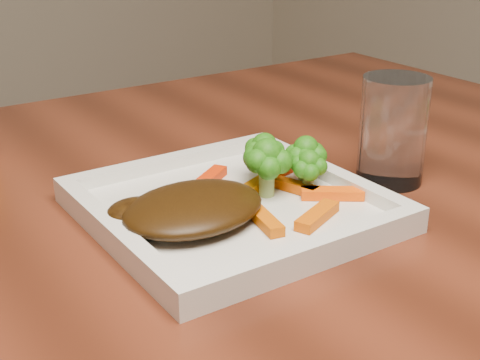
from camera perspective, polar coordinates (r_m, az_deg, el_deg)
plate at (r=0.67m, az=-0.71°, el=-2.63°), size 0.27×0.27×0.01m
steak at (r=0.63m, az=-4.00°, el=-2.38°), size 0.15×0.13×0.03m
broccoli_0 at (r=0.71m, az=2.09°, el=2.49°), size 0.05×0.05×0.07m
broccoli_1 at (r=0.71m, az=5.62°, el=2.10°), size 0.06×0.06×0.06m
broccoli_2 at (r=0.69m, az=5.89°, el=1.26°), size 0.04×0.04×0.06m
broccoli_3 at (r=0.68m, az=2.31°, el=1.09°), size 0.06×0.06×0.06m
carrot_0 at (r=0.64m, az=6.61°, el=-3.06°), size 0.06×0.04×0.01m
carrot_1 at (r=0.69m, az=7.88°, el=-1.14°), size 0.06×0.05×0.01m
carrot_2 at (r=0.63m, az=2.16°, el=-3.48°), size 0.03×0.06×0.01m
carrot_3 at (r=0.75m, az=4.28°, el=1.18°), size 0.05×0.03×0.01m
carrot_4 at (r=0.72m, az=-2.58°, el=0.15°), size 0.06×0.04×0.01m
carrot_5 at (r=0.70m, az=4.76°, el=-0.59°), size 0.03×0.05×0.01m
carrot_6 at (r=0.71m, az=1.62°, el=-0.34°), size 0.06×0.03×0.01m
drinking_glass at (r=0.76m, az=12.91°, el=4.14°), size 0.08×0.08×0.12m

